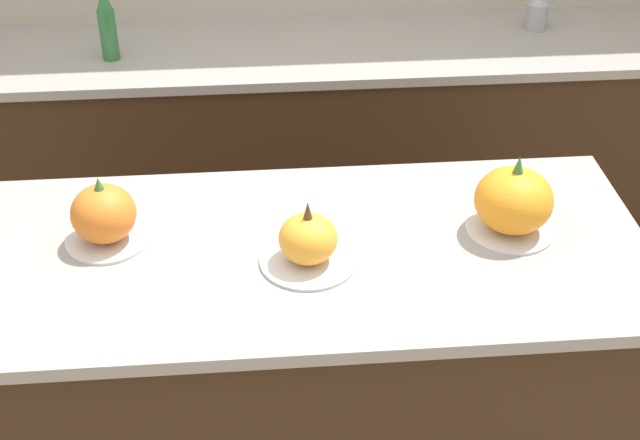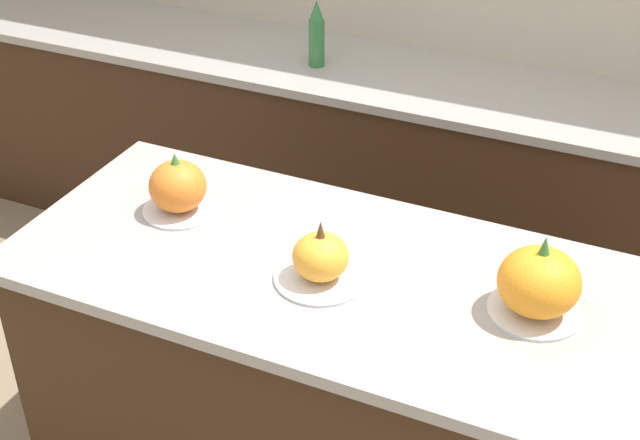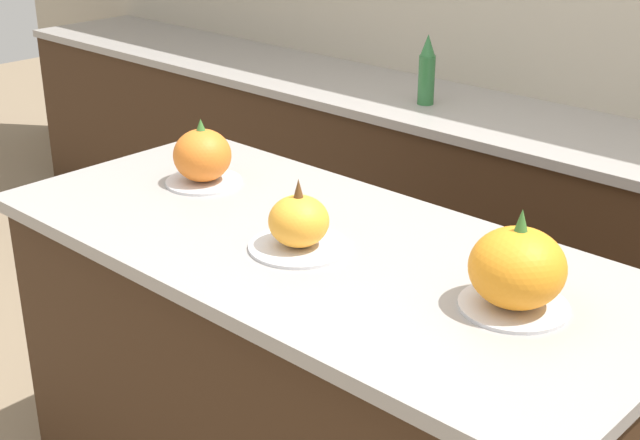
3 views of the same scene
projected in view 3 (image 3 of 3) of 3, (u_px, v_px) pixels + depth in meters
The scene contains 6 objects.
kitchen_island at pixel (317, 405), 2.28m from camera, with size 1.69×0.76×0.92m.
back_counter at pixel (569, 253), 3.17m from camera, with size 6.00×0.60×0.88m.
pumpkin_cake_left at pixel (202, 157), 2.43m from camera, with size 0.21×0.21×0.18m.
pumpkin_cake_center at pixel (299, 225), 2.04m from camera, with size 0.24×0.24×0.17m.
pumpkin_cake_right at pixel (517, 270), 1.77m from camera, with size 0.23×0.23×0.22m.
bottle_tall at pixel (427, 71), 3.31m from camera, with size 0.06×0.06×0.26m.
Camera 3 is at (1.31, -1.40, 1.79)m, focal length 50.00 mm.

